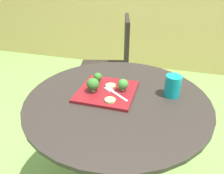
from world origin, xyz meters
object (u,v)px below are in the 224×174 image
drinking_glass (172,87)px  fork (114,92)px  patio_chair (113,61)px  salad_plate (107,91)px

drinking_glass → fork: 0.27m
drinking_glass → fork: drinking_glass is taller
patio_chair → fork: 0.88m
patio_chair → drinking_glass: patio_chair is taller
salad_plate → fork: size_ratio=1.97×
salad_plate → fork: 0.04m
salad_plate → drinking_glass: size_ratio=2.63×
fork → drinking_glass: bearing=16.3°
patio_chair → salad_plate: patio_chair is taller
drinking_glass → fork: bearing=-163.7°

